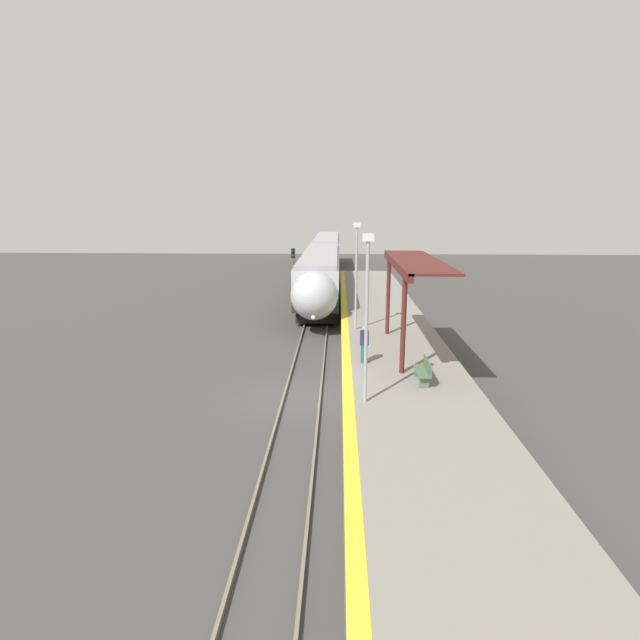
% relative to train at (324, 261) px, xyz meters
% --- Properties ---
extents(ground_plane, '(120.00, 120.00, 0.00)m').
position_rel_train_xyz_m(ground_plane, '(0.00, -29.42, -2.26)').
color(ground_plane, '#423F3D').
extents(rail_left, '(0.08, 90.00, 0.15)m').
position_rel_train_xyz_m(rail_left, '(-0.72, -29.42, -2.19)').
color(rail_left, slate).
rests_on(rail_left, ground_plane).
extents(rail_right, '(0.08, 90.00, 0.15)m').
position_rel_train_xyz_m(rail_right, '(0.72, -29.42, -2.19)').
color(rail_right, slate).
rests_on(rail_right, ground_plane).
extents(train, '(2.91, 42.09, 3.94)m').
position_rel_train_xyz_m(train, '(0.00, 0.00, 0.00)').
color(train, black).
rests_on(train, ground_plane).
extents(platform_right, '(5.03, 64.00, 0.98)m').
position_rel_train_xyz_m(platform_right, '(4.09, -29.42, -1.77)').
color(platform_right, gray).
rests_on(platform_right, ground_plane).
extents(platform_bench, '(0.44, 1.60, 0.89)m').
position_rel_train_xyz_m(platform_bench, '(4.66, -30.20, -0.82)').
color(platform_bench, '#4C6B4C').
rests_on(platform_bench, platform_right).
extents(person_waiting, '(0.36, 0.22, 1.61)m').
position_rel_train_xyz_m(person_waiting, '(2.52, -27.88, -0.46)').
color(person_waiting, '#1E604C').
rests_on(person_waiting, platform_right).
extents(railway_signal, '(0.28, 0.28, 4.38)m').
position_rel_train_xyz_m(railway_signal, '(-1.96, -11.25, 0.42)').
color(railway_signal, '#59595E').
rests_on(railway_signal, ground_plane).
extents(lamppost_near, '(0.36, 0.20, 5.65)m').
position_rel_train_xyz_m(lamppost_near, '(2.34, -32.21, 1.93)').
color(lamppost_near, '#9E9EA3').
rests_on(lamppost_near, platform_right).
extents(lamppost_mid, '(0.36, 0.20, 5.65)m').
position_rel_train_xyz_m(lamppost_mid, '(2.34, -22.06, 1.93)').
color(lamppost_mid, '#9E9EA3').
rests_on(lamppost_mid, platform_right).
extents(station_canopy, '(2.02, 9.22, 4.18)m').
position_rel_train_xyz_m(station_canopy, '(4.52, -26.02, 2.57)').
color(station_canopy, '#511E19').
rests_on(station_canopy, platform_right).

